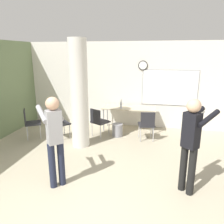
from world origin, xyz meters
The scene contains 11 objects.
wall_back centered at (0.03, 5.06, 1.40)m, with size 8.00×0.15×2.80m.
support_pillar centered at (-0.99, 3.04, 1.40)m, with size 0.46×0.46×2.80m.
folding_table centered at (0.12, 4.54, 0.70)m, with size 1.69×0.65×0.76m.
bottle_on_table centered at (-0.12, 4.38, 0.86)m, with size 0.07×0.07×0.28m.
waste_bin centered at (-0.14, 3.92, 0.19)m, with size 0.31×0.31×0.38m.
chair_near_pillar centered at (-1.77, 3.37, 0.51)m, with size 0.62×0.62×0.87m.
chair_by_left_wall centered at (-2.60, 3.24, 0.51)m, with size 0.61×0.61×0.87m.
chair_table_left centered at (-0.68, 3.75, 0.51)m, with size 0.60×0.60×0.87m.
chair_table_right centered at (0.73, 3.76, 0.51)m, with size 0.52×0.52×0.87m.
person_playing_side centered at (1.60, 1.50, 1.02)m, with size 0.65×0.68×1.73m.
person_playing_front centered at (-0.79, 1.19, 1.01)m, with size 0.65×0.67×1.72m.
Camera 1 is at (1.00, -2.18, 2.45)m, focal length 35.00 mm.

